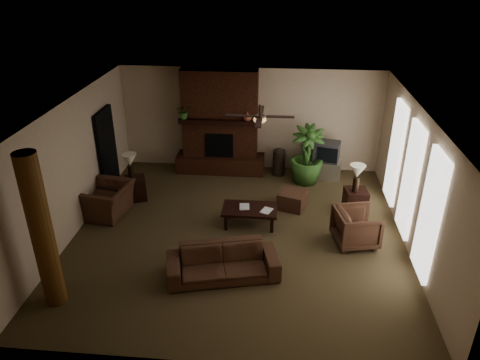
# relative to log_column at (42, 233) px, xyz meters

# --- Properties ---
(room_shell) EXTENTS (7.00, 7.00, 7.00)m
(room_shell) POSITION_rel_log_column_xyz_m (2.95, 2.40, 0.00)
(room_shell) COLOR brown
(room_shell) RESTS_ON ground
(fireplace) EXTENTS (2.40, 0.70, 2.80)m
(fireplace) POSITION_rel_log_column_xyz_m (2.15, 5.62, -0.24)
(fireplace) COLOR #4D2314
(fireplace) RESTS_ON ground
(windows) EXTENTS (0.08, 3.65, 2.35)m
(windows) POSITION_rel_log_column_xyz_m (6.40, 2.60, -0.05)
(windows) COLOR white
(windows) RESTS_ON ground
(log_column) EXTENTS (0.36, 0.36, 2.80)m
(log_column) POSITION_rel_log_column_xyz_m (0.00, 0.00, 0.00)
(log_column) COLOR brown
(log_column) RESTS_ON ground
(doorway) EXTENTS (0.10, 1.00, 2.10)m
(doorway) POSITION_rel_log_column_xyz_m (-0.49, 4.20, -0.35)
(doorway) COLOR black
(doorway) RESTS_ON ground
(ceiling_fan) EXTENTS (1.35, 1.35, 0.37)m
(ceiling_fan) POSITION_rel_log_column_xyz_m (3.35, 2.70, 1.13)
(ceiling_fan) COLOR #2F2115
(ceiling_fan) RESTS_ON ceiling
(sofa) EXTENTS (2.14, 1.06, 0.80)m
(sofa) POSITION_rel_log_column_xyz_m (2.80, 0.95, -1.00)
(sofa) COLOR #4E3121
(sofa) RESTS_ON ground
(armchair_left) EXTENTS (0.87, 1.20, 0.97)m
(armchair_left) POSITION_rel_log_column_xyz_m (-0.12, 2.96, -0.91)
(armchair_left) COLOR #4E3121
(armchair_left) RESTS_ON ground
(armchair_right) EXTENTS (0.94, 0.98, 0.86)m
(armchair_right) POSITION_rel_log_column_xyz_m (5.40, 2.27, -0.97)
(armchair_right) COLOR #4E3121
(armchair_right) RESTS_ON ground
(coffee_table) EXTENTS (1.20, 0.70, 0.43)m
(coffee_table) POSITION_rel_log_column_xyz_m (3.17, 2.78, -1.03)
(coffee_table) COLOR black
(coffee_table) RESTS_ON ground
(ottoman) EXTENTS (0.76, 0.76, 0.40)m
(ottoman) POSITION_rel_log_column_xyz_m (4.12, 3.67, -1.20)
(ottoman) COLOR #4E3121
(ottoman) RESTS_ON ground
(tv_stand) EXTENTS (0.92, 0.63, 0.50)m
(tv_stand) POSITION_rel_log_column_xyz_m (5.00, 5.41, -1.15)
(tv_stand) COLOR silver
(tv_stand) RESTS_ON ground
(tv) EXTENTS (0.75, 0.66, 0.52)m
(tv) POSITION_rel_log_column_xyz_m (5.01, 5.38, -0.64)
(tv) COLOR #3C3C3E
(tv) RESTS_ON tv_stand
(floor_vase) EXTENTS (0.34, 0.34, 0.77)m
(floor_vase) POSITION_rel_log_column_xyz_m (3.77, 5.46, -0.97)
(floor_vase) COLOR black
(floor_vase) RESTS_ON ground
(floor_plant) EXTENTS (1.00, 1.61, 0.86)m
(floor_plant) POSITION_rel_log_column_xyz_m (4.47, 5.07, -0.97)
(floor_plant) COLOR #376227
(floor_plant) RESTS_ON ground
(side_table_left) EXTENTS (0.64, 0.64, 0.55)m
(side_table_left) POSITION_rel_log_column_xyz_m (0.28, 3.76, -1.12)
(side_table_left) COLOR black
(side_table_left) RESTS_ON ground
(lamp_left) EXTENTS (0.43, 0.43, 0.65)m
(lamp_left) POSITION_rel_log_column_xyz_m (0.23, 3.73, -0.40)
(lamp_left) COLOR #2F2115
(lamp_left) RESTS_ON side_table_left
(side_table_right) EXTENTS (0.55, 0.55, 0.55)m
(side_table_right) POSITION_rel_log_column_xyz_m (5.57, 3.63, -1.12)
(side_table_right) COLOR black
(side_table_right) RESTS_ON ground
(lamp_right) EXTENTS (0.41, 0.41, 0.65)m
(lamp_right) POSITION_rel_log_column_xyz_m (5.53, 3.58, -0.40)
(lamp_right) COLOR #2F2115
(lamp_right) RESTS_ON side_table_right
(mantel_plant) EXTENTS (0.46, 0.49, 0.33)m
(mantel_plant) POSITION_rel_log_column_xyz_m (1.24, 5.35, 0.32)
(mantel_plant) COLOR #376227
(mantel_plant) RESTS_ON fireplace
(mantel_vase) EXTENTS (0.26, 0.27, 0.22)m
(mantel_vase) POSITION_rel_log_column_xyz_m (2.91, 5.36, 0.27)
(mantel_vase) COLOR #954F3B
(mantel_vase) RESTS_ON fireplace
(book_a) EXTENTS (0.22, 0.05, 0.29)m
(book_a) POSITION_rel_log_column_xyz_m (2.94, 2.80, -0.83)
(book_a) COLOR #999999
(book_a) RESTS_ON coffee_table
(book_b) EXTENTS (0.20, 0.10, 0.29)m
(book_b) POSITION_rel_log_column_xyz_m (3.44, 2.72, -0.82)
(book_b) COLOR #999999
(book_b) RESTS_ON coffee_table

